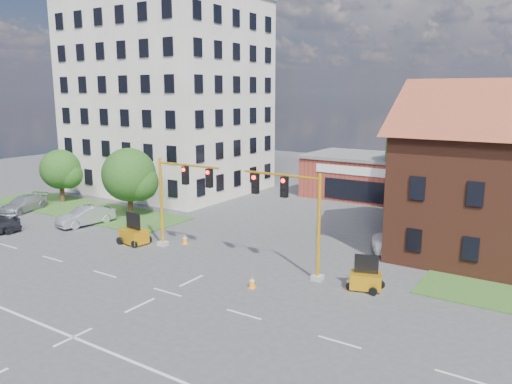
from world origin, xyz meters
TOP-DOWN VIEW (x-y plane):
  - ground at (0.00, 0.00)m, footprint 120.00×120.00m
  - grass_verge_nw at (-20.00, 10.00)m, footprint 22.00×6.00m
  - lane_markings at (0.00, -3.00)m, footprint 60.00×36.00m
  - office_block at (-20.00, 21.90)m, footprint 18.40×15.40m
  - brick_shop at (0.00, 29.98)m, footprint 12.40×8.40m
  - tree_large at (6.88, 27.08)m, footprint 7.87×7.49m
  - tree_nw_front at (-13.77, 10.58)m, footprint 4.79×4.56m
  - tree_nw_rear at (-23.81, 11.08)m, footprint 4.01×3.82m
  - signal_mast_west at (-4.36, 6.00)m, footprint 5.30×0.60m
  - signal_mast_east at (4.36, 6.00)m, footprint 5.30×0.60m
  - trailer_west at (-8.02, 5.21)m, footprint 2.06×1.52m
  - trailer_east at (8.80, 6.19)m, footprint 1.93×1.58m
  - cone_a at (-7.84, 5.61)m, footprint 0.40×0.40m
  - cone_b at (-4.97, 7.14)m, footprint 0.40×0.40m
  - cone_c at (3.50, 2.98)m, footprint 0.40×0.40m
  - cone_d at (8.00, 5.84)m, footprint 0.40×0.40m
  - pickup_white at (9.53, 13.45)m, footprint 6.31×4.81m
  - sedan_silver_front at (-15.09, 6.70)m, footprint 2.37×4.80m
  - sedan_silver_rear at (-23.69, 6.71)m, footprint 3.25×5.19m

SIDE VIEW (x-z plane):
  - ground at x=0.00m, z-range 0.00..0.00m
  - lane_markings at x=0.00m, z-range 0.00..0.01m
  - grass_verge_nw at x=-20.00m, z-range 0.00..0.08m
  - cone_a at x=-7.84m, z-range -0.01..0.69m
  - cone_b at x=-4.97m, z-range -0.01..0.69m
  - cone_c at x=3.50m, z-range -0.01..0.69m
  - cone_d at x=8.00m, z-range -0.01..0.69m
  - trailer_east at x=8.80m, z-range -0.36..1.54m
  - trailer_west at x=-8.02m, z-range -0.41..1.76m
  - sedan_silver_rear at x=-23.69m, z-range 0.00..1.40m
  - sedan_silver_front at x=-15.09m, z-range 0.00..1.51m
  - pickup_white at x=9.53m, z-range 0.00..1.59m
  - brick_shop at x=0.00m, z-range 0.01..4.31m
  - tree_nw_rear at x=-23.81m, z-range 0.53..5.71m
  - tree_nw_front at x=-13.77m, z-range 0.54..6.52m
  - signal_mast_west at x=-4.36m, z-range 0.82..7.02m
  - signal_mast_east at x=4.36m, z-range 0.82..7.02m
  - tree_large at x=6.88m, z-range 0.75..10.24m
  - office_block at x=-20.00m, z-range 0.01..20.61m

